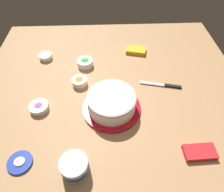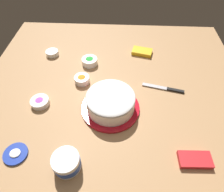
% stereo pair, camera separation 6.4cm
% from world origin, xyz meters
% --- Properties ---
extents(ground_plane, '(1.54, 1.54, 0.00)m').
position_xyz_m(ground_plane, '(0.00, 0.00, 0.00)').
color(ground_plane, tan).
extents(frosted_cake, '(0.30, 0.30, 0.11)m').
position_xyz_m(frosted_cake, '(-0.01, -0.09, 0.05)').
color(frosted_cake, red).
rests_on(frosted_cake, ground_plane).
extents(frosting_tub, '(0.12, 0.12, 0.08)m').
position_xyz_m(frosting_tub, '(-0.17, -0.40, 0.04)').
color(frosting_tub, white).
rests_on(frosting_tub, ground_plane).
extents(frosting_tub_lid, '(0.11, 0.11, 0.02)m').
position_xyz_m(frosting_tub_lid, '(-0.41, -0.36, 0.01)').
color(frosting_tub_lid, '#233DAD').
rests_on(frosting_tub_lid, ground_plane).
extents(spreading_knife, '(0.23, 0.07, 0.01)m').
position_xyz_m(spreading_knife, '(0.30, 0.07, 0.01)').
color(spreading_knife, silver).
rests_on(spreading_knife, ground_plane).
extents(sprinkle_bowl_rainbow, '(0.10, 0.10, 0.03)m').
position_xyz_m(sprinkle_bowl_rainbow, '(-0.38, -0.07, 0.02)').
color(sprinkle_bowl_rainbow, white).
rests_on(sprinkle_bowl_rainbow, ground_plane).
extents(sprinkle_bowl_green, '(0.10, 0.10, 0.04)m').
position_xyz_m(sprinkle_bowl_green, '(-0.16, 0.27, 0.02)').
color(sprinkle_bowl_green, white).
rests_on(sprinkle_bowl_green, ground_plane).
extents(sprinkle_bowl_orange, '(0.09, 0.09, 0.04)m').
position_xyz_m(sprinkle_bowl_orange, '(-0.18, 0.10, 0.02)').
color(sprinkle_bowl_orange, white).
rests_on(sprinkle_bowl_orange, ground_plane).
extents(sprinkle_bowl_pink, '(0.08, 0.08, 0.03)m').
position_xyz_m(sprinkle_bowl_pink, '(-0.43, 0.35, 0.02)').
color(sprinkle_bowl_pink, white).
rests_on(sprinkle_bowl_pink, ground_plane).
extents(candy_box_lower, '(0.15, 0.11, 0.03)m').
position_xyz_m(candy_box_lower, '(0.18, 0.40, 0.01)').
color(candy_box_lower, yellow).
rests_on(candy_box_lower, ground_plane).
extents(candy_box_upper, '(0.14, 0.08, 0.02)m').
position_xyz_m(candy_box_upper, '(0.37, -0.35, 0.01)').
color(candy_box_upper, red).
rests_on(candy_box_upper, ground_plane).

